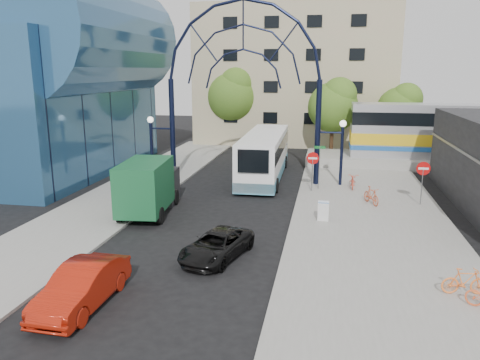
% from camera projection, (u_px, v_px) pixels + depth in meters
% --- Properties ---
extents(ground, '(120.00, 120.00, 0.00)m').
position_uv_depth(ground, '(181.00, 261.00, 19.06)').
color(ground, black).
rests_on(ground, ground).
extents(sidewalk_east, '(8.00, 56.00, 0.12)m').
position_uv_depth(sidewalk_east, '(375.00, 238.00, 21.42)').
color(sidewalk_east, gray).
rests_on(sidewalk_east, ground).
extents(plaza_west, '(5.00, 50.00, 0.12)m').
position_uv_depth(plaza_west, '(102.00, 209.00, 25.96)').
color(plaza_west, gray).
rests_on(plaza_west, ground).
extents(gateway_arch, '(13.64, 0.44, 12.10)m').
position_uv_depth(gateway_arch, '(243.00, 55.00, 30.49)').
color(gateway_arch, black).
rests_on(gateway_arch, ground).
extents(stop_sign, '(0.80, 0.07, 2.50)m').
position_uv_depth(stop_sign, '(313.00, 162.00, 29.21)').
color(stop_sign, slate).
rests_on(stop_sign, sidewalk_east).
extents(do_not_enter_sign, '(0.76, 0.07, 2.48)m').
position_uv_depth(do_not_enter_sign, '(423.00, 173.00, 26.18)').
color(do_not_enter_sign, slate).
rests_on(do_not_enter_sign, sidewalk_east).
extents(street_name_sign, '(0.70, 0.70, 2.80)m').
position_uv_depth(street_name_sign, '(319.00, 158.00, 29.68)').
color(street_name_sign, slate).
rests_on(street_name_sign, sidewalk_east).
extents(sandwich_board, '(0.55, 0.61, 0.99)m').
position_uv_depth(sandwich_board, '(323.00, 209.00, 23.59)').
color(sandwich_board, white).
rests_on(sandwich_board, sidewalk_east).
extents(transit_hall, '(16.50, 18.00, 14.50)m').
position_uv_depth(transit_hall, '(43.00, 82.00, 34.64)').
color(transit_hall, '#28527A').
rests_on(transit_hall, ground).
extents(apartment_block, '(20.00, 12.10, 14.00)m').
position_uv_depth(apartment_block, '(296.00, 76.00, 50.54)').
color(apartment_block, tan).
rests_on(apartment_block, ground).
extents(tree_north_a, '(4.48, 4.48, 7.00)m').
position_uv_depth(tree_north_a, '(334.00, 104.00, 41.69)').
color(tree_north_a, '#382314').
rests_on(tree_north_a, ground).
extents(tree_north_b, '(5.12, 5.12, 8.00)m').
position_uv_depth(tree_north_b, '(234.00, 94.00, 47.18)').
color(tree_north_b, '#382314').
rests_on(tree_north_b, ground).
extents(tree_north_c, '(4.16, 4.16, 6.50)m').
position_uv_depth(tree_north_c, '(401.00, 107.00, 42.59)').
color(tree_north_c, '#382314').
rests_on(tree_north_c, ground).
extents(city_bus, '(2.94, 11.69, 3.19)m').
position_uv_depth(city_bus, '(264.00, 155.00, 33.54)').
color(city_bus, white).
rests_on(city_bus, ground).
extents(green_truck, '(2.74, 6.06, 2.97)m').
position_uv_depth(green_truck, '(149.00, 186.00, 25.19)').
color(green_truck, black).
rests_on(green_truck, ground).
extents(black_suv, '(2.83, 4.35, 1.11)m').
position_uv_depth(black_suv, '(217.00, 245.00, 19.21)').
color(black_suv, black).
rests_on(black_suv, ground).
extents(red_sedan, '(1.60, 4.30, 1.41)m').
position_uv_depth(red_sedan, '(82.00, 286.00, 15.27)').
color(red_sedan, '#AB1B0A').
rests_on(red_sedan, ground).
extents(bike_near_a, '(0.70, 1.89, 0.98)m').
position_uv_depth(bike_near_a, '(353.00, 180.00, 30.27)').
color(bike_near_a, '#E1452D').
rests_on(bike_near_a, sidewalk_east).
extents(bike_near_b, '(1.09, 1.70, 0.99)m').
position_uv_depth(bike_near_b, '(371.00, 196.00, 26.61)').
color(bike_near_b, '#CA4C28').
rests_on(bike_near_b, sidewalk_east).
extents(bike_far_b, '(1.61, 0.63, 0.94)m').
position_uv_depth(bike_far_b, '(465.00, 281.00, 15.87)').
color(bike_far_b, orange).
rests_on(bike_far_b, sidewalk_east).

